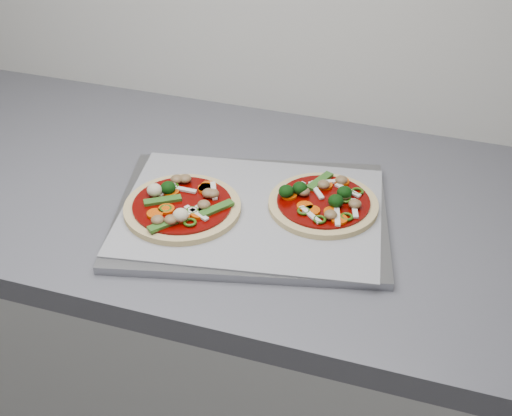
% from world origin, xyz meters
% --- Properties ---
extents(base_cabinet, '(3.60, 0.60, 0.86)m').
position_xyz_m(base_cabinet, '(0.00, 1.30, 0.43)').
color(base_cabinet, '#B7B7B4').
rests_on(base_cabinet, ground).
extents(countertop, '(3.60, 0.60, 0.04)m').
position_xyz_m(countertop, '(0.00, 1.30, 0.88)').
color(countertop, '#58575F').
rests_on(countertop, base_cabinet).
extents(baking_tray, '(0.48, 0.39, 0.01)m').
position_xyz_m(baking_tray, '(0.14, 1.24, 0.91)').
color(baking_tray, gray).
rests_on(baking_tray, countertop).
extents(parchment, '(0.44, 0.35, 0.00)m').
position_xyz_m(parchment, '(0.14, 1.24, 0.91)').
color(parchment, '#9C9CA1').
rests_on(parchment, baking_tray).
extents(pizza_left, '(0.19, 0.19, 0.03)m').
position_xyz_m(pizza_left, '(0.04, 1.21, 0.92)').
color(pizza_left, tan).
rests_on(pizza_left, parchment).
extents(pizza_right, '(0.24, 0.24, 0.03)m').
position_xyz_m(pizza_right, '(0.24, 1.29, 0.92)').
color(pizza_right, tan).
rests_on(pizza_right, parchment).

